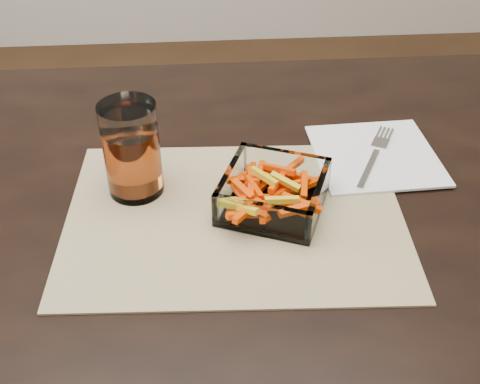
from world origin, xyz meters
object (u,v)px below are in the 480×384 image
object	(u,v)px
dining_table	(170,260)
glass_bowl	(273,194)
tumbler	(132,153)
fork	(375,154)

from	to	relation	value
dining_table	glass_bowl	size ratio (longest dim) A/B	9.48
dining_table	tumbler	xyz separation A→B (m)	(-0.04, 0.05, 0.15)
fork	tumbler	bearing A→B (deg)	-143.67
dining_table	glass_bowl	distance (m)	0.18
tumbler	fork	distance (m)	0.36
tumbler	fork	size ratio (longest dim) A/B	0.83
dining_table	fork	xyz separation A→B (m)	(0.31, 0.11, 0.10)
fork	dining_table	bearing A→B (deg)	-133.63
dining_table	fork	world-z (taller)	fork
glass_bowl	tumbler	size ratio (longest dim) A/B	1.25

